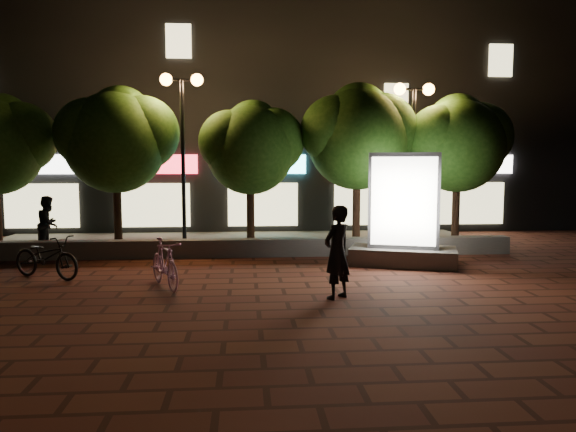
{
  "coord_description": "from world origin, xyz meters",
  "views": [
    {
      "loc": [
        0.32,
        -11.13,
        2.63
      ],
      "look_at": [
        1.34,
        1.5,
        1.39
      ],
      "focal_mm": 33.62,
      "sensor_mm": 36.0,
      "label": 1
    }
  ],
  "objects": [
    {
      "name": "ground",
      "position": [
        0.0,
        0.0,
        0.0
      ],
      "size": [
        80.0,
        80.0,
        0.0
      ],
      "primitive_type": "plane",
      "color": "#54271A",
      "rests_on": "ground"
    },
    {
      "name": "retaining_wall",
      "position": [
        0.0,
        4.0,
        0.25
      ],
      "size": [
        16.0,
        0.45,
        0.5
      ],
      "primitive_type": "cube",
      "color": "slate",
      "rests_on": "ground"
    },
    {
      "name": "sidewalk",
      "position": [
        0.0,
        6.5,
        0.04
      ],
      "size": [
        16.0,
        5.0,
        0.08
      ],
      "primitive_type": "cube",
      "color": "slate",
      "rests_on": "ground"
    },
    {
      "name": "building_block",
      "position": [
        -0.01,
        12.99,
        5.0
      ],
      "size": [
        28.0,
        8.12,
        11.3
      ],
      "color": "black",
      "rests_on": "ground"
    },
    {
      "name": "tree_left",
      "position": [
        -3.45,
        5.46,
        3.44
      ],
      "size": [
        3.6,
        3.0,
        4.89
      ],
      "color": "#311D13",
      "rests_on": "sidewalk"
    },
    {
      "name": "tree_mid",
      "position": [
        0.55,
        5.46,
        3.22
      ],
      "size": [
        3.24,
        2.7,
        4.5
      ],
      "color": "#311D13",
      "rests_on": "sidewalk"
    },
    {
      "name": "tree_right",
      "position": [
        3.86,
        5.46,
        3.57
      ],
      "size": [
        3.72,
        3.1,
        5.07
      ],
      "color": "#311D13",
      "rests_on": "sidewalk"
    },
    {
      "name": "tree_far_right",
      "position": [
        7.05,
        5.46,
        3.37
      ],
      "size": [
        3.48,
        2.9,
        4.76
      ],
      "color": "#311D13",
      "rests_on": "sidewalk"
    },
    {
      "name": "street_lamp_left",
      "position": [
        -1.5,
        5.2,
        4.03
      ],
      "size": [
        1.26,
        0.36,
        5.18
      ],
      "color": "black",
      "rests_on": "sidewalk"
    },
    {
      "name": "street_lamp_right",
      "position": [
        5.5,
        5.2,
        3.89
      ],
      "size": [
        1.26,
        0.36,
        4.98
      ],
      "color": "black",
      "rests_on": "sidewalk"
    },
    {
      "name": "ad_kiosk",
      "position": [
        4.42,
        2.43,
        1.17
      ],
      "size": [
        2.97,
        2.14,
        2.9
      ],
      "color": "slate",
      "rests_on": "ground"
    },
    {
      "name": "scooter_pink",
      "position": [
        -1.37,
        0.26,
        0.52
      ],
      "size": [
        1.18,
        1.79,
        1.05
      ],
      "primitive_type": "imported",
      "rotation": [
        0.0,
        0.0,
        0.43
      ],
      "color": "#C584B6",
      "rests_on": "ground"
    },
    {
      "name": "rider",
      "position": [
        2.1,
        -0.92,
        0.91
      ],
      "size": [
        0.79,
        0.77,
        1.82
      ],
      "primitive_type": "imported",
      "rotation": [
        0.0,
        0.0,
        3.86
      ],
      "color": "black",
      "rests_on": "ground"
    },
    {
      "name": "scooter_parked",
      "position": [
        -4.21,
        1.44,
        0.5
      ],
      "size": [
        1.99,
        1.49,
        1.0
      ],
      "primitive_type": "imported",
      "rotation": [
        0.0,
        0.0,
        1.08
      ],
      "color": "black",
      "rests_on": "ground"
    },
    {
      "name": "pedestrian",
      "position": [
        -5.35,
        4.86,
        0.89
      ],
      "size": [
        0.67,
        0.83,
        1.62
      ],
      "primitive_type": "imported",
      "rotation": [
        0.0,
        0.0,
        1.49
      ],
      "color": "black",
      "rests_on": "sidewalk"
    }
  ]
}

